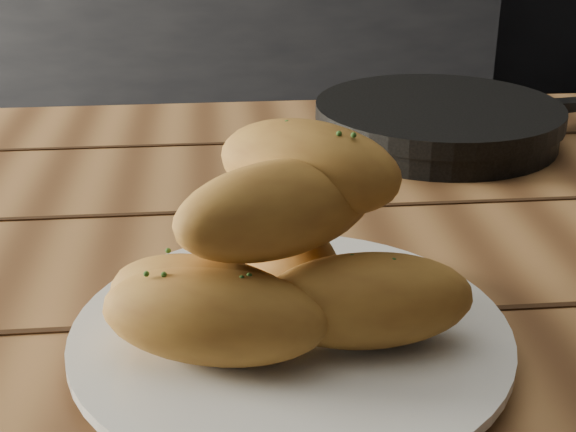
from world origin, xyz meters
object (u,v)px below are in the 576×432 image
object	(u,v)px
plate	(291,337)
bread_rolls	(275,259)
table	(428,342)
skillet	(439,121)

from	to	relation	value
plate	bread_rolls	distance (m)	0.06
table	bread_rolls	distance (m)	0.26
table	bread_rolls	size ratio (longest dim) A/B	6.32
plate	bread_rolls	world-z (taller)	bread_rolls
table	skillet	world-z (taller)	skillet
plate	table	bearing A→B (deg)	45.27
table	plate	distance (m)	0.22
plate	skillet	size ratio (longest dim) A/B	0.70
plate	bread_rolls	xyz separation A→B (m)	(-0.01, -0.00, 0.06)
bread_rolls	skillet	size ratio (longest dim) A/B	0.58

